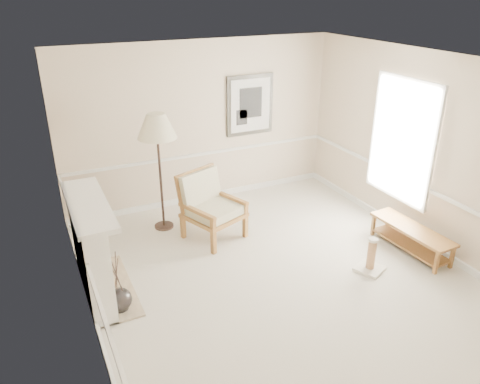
# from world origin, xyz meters

# --- Properties ---
(ground) EXTENTS (5.50, 5.50, 0.00)m
(ground) POSITION_xyz_m (0.00, 0.00, 0.00)
(ground) COLOR silver
(ground) RESTS_ON ground
(room) EXTENTS (5.04, 5.54, 2.92)m
(room) POSITION_xyz_m (0.14, 0.08, 1.87)
(room) COLOR beige
(room) RESTS_ON ground
(fireplace) EXTENTS (0.64, 1.64, 1.31)m
(fireplace) POSITION_xyz_m (-2.34, 0.60, 0.64)
(fireplace) COLOR white
(fireplace) RESTS_ON ground
(floor_vase) EXTENTS (0.30, 0.30, 0.87)m
(floor_vase) POSITION_xyz_m (-2.15, 0.09, 0.16)
(floor_vase) COLOR black
(floor_vase) RESTS_ON ground
(armchair) EXTENTS (1.05, 1.08, 1.06)m
(armchair) POSITION_xyz_m (-0.43, 1.41, 0.57)
(armchair) COLOR brown
(armchair) RESTS_ON ground
(floor_lamp) EXTENTS (0.68, 0.68, 1.94)m
(floor_lamp) POSITION_xyz_m (-1.01, 1.98, 1.69)
(floor_lamp) COLOR black
(floor_lamp) RESTS_ON ground
(bench) EXTENTS (0.48, 1.39, 0.39)m
(bench) POSITION_xyz_m (2.15, -0.36, 0.26)
(bench) COLOR brown
(bench) RESTS_ON ground
(scratching_post) EXTENTS (0.47, 0.47, 0.51)m
(scratching_post) POSITION_xyz_m (1.25, -0.53, 0.16)
(scratching_post) COLOR white
(scratching_post) RESTS_ON ground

